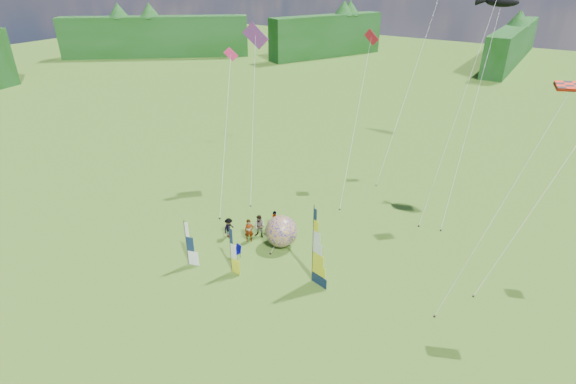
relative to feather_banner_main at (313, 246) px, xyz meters
The scene contains 19 objects.
ground 4.41m from the feather_banner_main, 112.90° to the right, with size 220.00×220.00×0.00m, color #58752E.
treeline_ring 3.72m from the feather_banner_main, 112.90° to the right, with size 210.00×210.00×8.00m, color #204D25, non-canonical shape.
feather_banner_main is the anchor object (origin of this frame).
side_banner_left 5.50m from the feather_banner_main, 157.82° to the right, with size 0.95×0.10×3.41m, color yellow, non-canonical shape.
side_banner_far 8.63m from the feather_banner_main, 159.48° to the right, with size 0.99×0.10×3.36m, color white, non-canonical shape.
bol_inflatable 4.87m from the feather_banner_main, 148.90° to the left, with size 2.34×2.34×2.34m, color #000285.
spectator_a 6.64m from the feather_banner_main, 166.28° to the left, with size 0.67×0.44×1.83m, color #66594C.
spectator_b 6.67m from the feather_banner_main, 157.56° to the left, with size 0.88×0.43×1.81m, color #66594C.
spectator_c 8.18m from the feather_banner_main, behind, with size 1.03×0.38×1.59m, color #66594C.
spectator_d 6.99m from the feather_banner_main, 145.23° to the left, with size 0.97×0.40×1.66m, color #66594C.
camp_chair 6.21m from the feather_banner_main, behind, with size 0.56×0.56×0.98m, color #030261, non-canonical shape.
kite_whale 18.03m from the feather_banner_main, 72.79° to the left, with size 3.71×14.31×17.20m, color black, non-canonical shape.
kite_rainbow_delta 15.11m from the feather_banner_main, 141.09° to the left, with size 7.61×10.32×14.83m, color red, non-canonical shape.
kite_parafoil 11.11m from the feather_banner_main, 20.18° to the left, with size 6.85×8.40×14.60m, color red, non-canonical shape.
small_kite_red 14.64m from the feather_banner_main, 105.00° to the left, with size 4.30×10.73×13.94m, color red, non-canonical shape.
small_kite_orange 16.30m from the feather_banner_main, 72.45° to the left, with size 4.23×10.23×19.06m, color orange, non-canonical shape.
small_kite_yellow 14.68m from the feather_banner_main, 36.35° to the left, with size 6.58×11.01×13.22m, color #FFB113, non-canonical shape.
small_kite_pink 14.14m from the feather_banner_main, 152.16° to the left, with size 5.86×9.19×12.58m, color #FF2877, non-canonical shape.
small_kite_green 21.88m from the feather_banner_main, 93.90° to the left, with size 3.24×12.86×19.57m, color green, non-canonical shape.
Camera 1 is at (12.64, -17.35, 18.48)m, focal length 28.00 mm.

